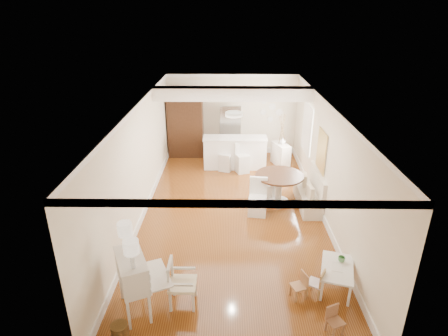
{
  "coord_description": "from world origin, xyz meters",
  "views": [
    {
      "loc": [
        -0.11,
        -8.3,
        4.83
      ],
      "look_at": [
        -0.22,
        0.3,
        1.16
      ],
      "focal_mm": 30.0,
      "sensor_mm": 36.0,
      "label": 1
    }
  ],
  "objects_px": {
    "kids_chair_a": "(299,286)",
    "kids_table": "(336,277)",
    "dining_table": "(279,190)",
    "breakfast_counter": "(235,152)",
    "slip_chair_far": "(270,183)",
    "pantry_cabinet": "(186,124)",
    "bar_stool_left": "(226,157)",
    "gustavian_armchair": "(183,283)",
    "slip_chair_near": "(258,197)",
    "wicker_basket": "(120,331)",
    "bar_stool_right": "(242,158)",
    "kids_chair_c": "(335,321)",
    "kids_chair_b": "(315,283)",
    "secretary_bureau": "(133,285)",
    "fridge": "(240,131)",
    "sideboard": "(281,154)"
  },
  "relations": [
    {
      "from": "kids_table",
      "to": "slip_chair_far",
      "type": "bearing_deg",
      "value": 103.31
    },
    {
      "from": "slip_chair_near",
      "to": "kids_chair_c",
      "type": "bearing_deg",
      "value": -67.87
    },
    {
      "from": "bar_stool_right",
      "to": "kids_table",
      "type": "bearing_deg",
      "value": -94.7
    },
    {
      "from": "slip_chair_far",
      "to": "sideboard",
      "type": "height_order",
      "value": "slip_chair_far"
    },
    {
      "from": "dining_table",
      "to": "bar_stool_left",
      "type": "height_order",
      "value": "bar_stool_left"
    },
    {
      "from": "gustavian_armchair",
      "to": "slip_chair_near",
      "type": "height_order",
      "value": "slip_chair_near"
    },
    {
      "from": "kids_chair_a",
      "to": "slip_chair_near",
      "type": "relative_size",
      "value": 0.56
    },
    {
      "from": "secretary_bureau",
      "to": "pantry_cabinet",
      "type": "xyz_separation_m",
      "value": [
        0.1,
        7.48,
        0.6
      ]
    },
    {
      "from": "slip_chair_far",
      "to": "bar_stool_left",
      "type": "xyz_separation_m",
      "value": [
        -1.23,
        1.84,
        0.04
      ]
    },
    {
      "from": "dining_table",
      "to": "slip_chair_far",
      "type": "distance_m",
      "value": 0.45
    },
    {
      "from": "secretary_bureau",
      "to": "kids_chair_c",
      "type": "distance_m",
      "value": 3.35
    },
    {
      "from": "kids_chair_c",
      "to": "sideboard",
      "type": "height_order",
      "value": "sideboard"
    },
    {
      "from": "dining_table",
      "to": "bar_stool_right",
      "type": "relative_size",
      "value": 1.34
    },
    {
      "from": "bar_stool_left",
      "to": "kids_table",
      "type": "bearing_deg",
      "value": -50.99
    },
    {
      "from": "kids_chair_c",
      "to": "slip_chair_near",
      "type": "height_order",
      "value": "slip_chair_near"
    },
    {
      "from": "kids_chair_b",
      "to": "fridge",
      "type": "bearing_deg",
      "value": -139.92
    },
    {
      "from": "slip_chair_far",
      "to": "pantry_cabinet",
      "type": "bearing_deg",
      "value": -102.81
    },
    {
      "from": "slip_chair_near",
      "to": "bar_stool_right",
      "type": "height_order",
      "value": "bar_stool_right"
    },
    {
      "from": "bar_stool_right",
      "to": "bar_stool_left",
      "type": "bearing_deg",
      "value": 144.2
    },
    {
      "from": "wicker_basket",
      "to": "slip_chair_near",
      "type": "xyz_separation_m",
      "value": [
        2.44,
        3.96,
        0.33
      ]
    },
    {
      "from": "gustavian_armchair",
      "to": "slip_chair_near",
      "type": "xyz_separation_m",
      "value": [
        1.52,
        3.18,
        0.03
      ]
    },
    {
      "from": "kids_chair_a",
      "to": "fridge",
      "type": "distance_m",
      "value": 7.19
    },
    {
      "from": "kids_chair_c",
      "to": "fridge",
      "type": "relative_size",
      "value": 0.28
    },
    {
      "from": "dining_table",
      "to": "pantry_cabinet",
      "type": "distance_m",
      "value": 4.63
    },
    {
      "from": "dining_table",
      "to": "bar_stool_left",
      "type": "bearing_deg",
      "value": 122.17
    },
    {
      "from": "kids_chair_b",
      "to": "slip_chair_near",
      "type": "height_order",
      "value": "slip_chair_near"
    },
    {
      "from": "pantry_cabinet",
      "to": "bar_stool_left",
      "type": "bearing_deg",
      "value": -43.99
    },
    {
      "from": "kids_chair_a",
      "to": "gustavian_armchair",
      "type": "bearing_deg",
      "value": -105.25
    },
    {
      "from": "kids_table",
      "to": "kids_chair_a",
      "type": "xyz_separation_m",
      "value": [
        -0.74,
        -0.27,
        0.03
      ]
    },
    {
      "from": "dining_table",
      "to": "bar_stool_right",
      "type": "bearing_deg",
      "value": 112.88
    },
    {
      "from": "kids_table",
      "to": "slip_chair_near",
      "type": "bearing_deg",
      "value": 114.88
    },
    {
      "from": "dining_table",
      "to": "bar_stool_right",
      "type": "height_order",
      "value": "bar_stool_right"
    },
    {
      "from": "secretary_bureau",
      "to": "slip_chair_far",
      "type": "distance_m",
      "value": 5.08
    },
    {
      "from": "fridge",
      "to": "slip_chair_near",
      "type": "bearing_deg",
      "value": -85.4
    },
    {
      "from": "wicker_basket",
      "to": "bar_stool_right",
      "type": "xyz_separation_m",
      "value": [
        2.14,
        6.6,
        0.33
      ]
    },
    {
      "from": "kids_chair_b",
      "to": "gustavian_armchair",
      "type": "bearing_deg",
      "value": -53.54
    },
    {
      "from": "kids_table",
      "to": "kids_chair_c",
      "type": "distance_m",
      "value": 1.11
    },
    {
      "from": "dining_table",
      "to": "sideboard",
      "type": "bearing_deg",
      "value": 81.62
    },
    {
      "from": "dining_table",
      "to": "slip_chair_near",
      "type": "xyz_separation_m",
      "value": [
        -0.59,
        -0.52,
        0.04
      ]
    },
    {
      "from": "kids_chair_a",
      "to": "slip_chair_far",
      "type": "distance_m",
      "value": 3.95
    },
    {
      "from": "kids_chair_b",
      "to": "slip_chair_near",
      "type": "distance_m",
      "value": 3.06
    },
    {
      "from": "secretary_bureau",
      "to": "slip_chair_near",
      "type": "distance_m",
      "value": 4.08
    },
    {
      "from": "gustavian_armchair",
      "to": "kids_chair_c",
      "type": "relative_size",
      "value": 1.77
    },
    {
      "from": "secretary_bureau",
      "to": "bar_stool_left",
      "type": "bearing_deg",
      "value": 52.22
    },
    {
      "from": "dining_table",
      "to": "breakfast_counter",
      "type": "height_order",
      "value": "breakfast_counter"
    },
    {
      "from": "secretary_bureau",
      "to": "wicker_basket",
      "type": "bearing_deg",
      "value": -124.56
    },
    {
      "from": "secretary_bureau",
      "to": "slip_chair_near",
      "type": "height_order",
      "value": "secretary_bureau"
    },
    {
      "from": "wicker_basket",
      "to": "slip_chair_far",
      "type": "height_order",
      "value": "slip_chair_far"
    },
    {
      "from": "kids_chair_a",
      "to": "kids_table",
      "type": "bearing_deg",
      "value": 90.09
    },
    {
      "from": "breakfast_counter",
      "to": "bar_stool_right",
      "type": "relative_size",
      "value": 2.18
    }
  ]
}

